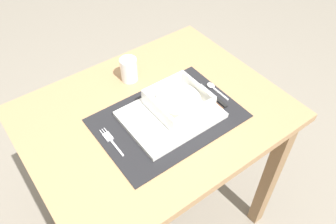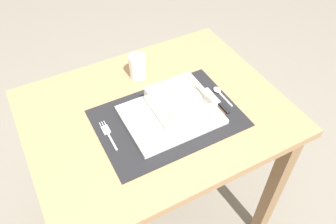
# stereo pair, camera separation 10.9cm
# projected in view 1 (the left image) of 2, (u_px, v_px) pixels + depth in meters

# --- Properties ---
(ground_plane) EXTENTS (6.00, 6.00, 0.00)m
(ground_plane) POSITION_uv_depth(u_px,v_px,m) (159.00, 216.00, 1.69)
(ground_plane) COLOR gray
(dining_table) EXTENTS (0.86, 0.67, 0.76)m
(dining_table) POSITION_uv_depth(u_px,v_px,m) (155.00, 135.00, 1.23)
(dining_table) COLOR #A37A51
(dining_table) RESTS_ON ground
(placemat) EXTENTS (0.46, 0.32, 0.00)m
(placemat) POSITION_uv_depth(u_px,v_px,m) (168.00, 118.00, 1.11)
(placemat) COLOR black
(placemat) RESTS_ON dining_table
(serving_plate) EXTENTS (0.30, 0.23, 0.02)m
(serving_plate) POSITION_uv_depth(u_px,v_px,m) (170.00, 115.00, 1.11)
(serving_plate) COLOR white
(serving_plate) RESTS_ON placemat
(porridge_bowl) EXTENTS (0.17, 0.17, 0.06)m
(porridge_bowl) POSITION_uv_depth(u_px,v_px,m) (178.00, 102.00, 1.11)
(porridge_bowl) COLOR white
(porridge_bowl) RESTS_ON serving_plate
(fork) EXTENTS (0.02, 0.13, 0.00)m
(fork) POSITION_uv_depth(u_px,v_px,m) (110.00, 140.00, 1.05)
(fork) COLOR silver
(fork) RESTS_ON placemat
(spoon) EXTENTS (0.02, 0.11, 0.01)m
(spoon) POSITION_uv_depth(u_px,v_px,m) (213.00, 87.00, 1.21)
(spoon) COLOR silver
(spoon) RESTS_ON placemat
(butter_knife) EXTENTS (0.01, 0.14, 0.01)m
(butter_knife) POSITION_uv_depth(u_px,v_px,m) (214.00, 97.00, 1.18)
(butter_knife) COLOR black
(butter_knife) RESTS_ON placemat
(bread_knife) EXTENTS (0.01, 0.14, 0.01)m
(bread_knife) POSITION_uv_depth(u_px,v_px,m) (210.00, 99.00, 1.17)
(bread_knife) COLOR #59331E
(bread_knife) RESTS_ON placemat
(drinking_glass) EXTENTS (0.06, 0.06, 0.09)m
(drinking_glass) POSITION_uv_depth(u_px,v_px,m) (129.00, 71.00, 1.22)
(drinking_glass) COLOR white
(drinking_glass) RESTS_ON dining_table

